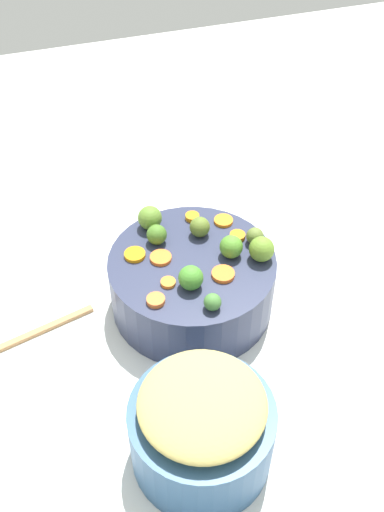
% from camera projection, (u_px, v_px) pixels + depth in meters
% --- Properties ---
extents(tabletop, '(2.40, 2.40, 0.02)m').
position_uv_depth(tabletop, '(174.00, 323.00, 1.04)').
color(tabletop, silver).
rests_on(tabletop, ground).
extents(serving_bowl_carrots, '(0.29, 0.29, 0.11)m').
position_uv_depth(serving_bowl_carrots, '(192.00, 282.00, 1.02)').
color(serving_bowl_carrots, '#2B314B').
rests_on(serving_bowl_carrots, tabletop).
extents(metal_pot, '(0.20, 0.20, 0.12)m').
position_uv_depth(metal_pot, '(202.00, 433.00, 0.81)').
color(metal_pot, '#294E75').
rests_on(metal_pot, tabletop).
extents(stuffing_mound, '(0.17, 0.17, 0.04)m').
position_uv_depth(stuffing_mound, '(202.00, 403.00, 0.76)').
color(stuffing_mound, tan).
rests_on(stuffing_mound, metal_pot).
extents(carrot_slice_0, '(0.05, 0.05, 0.01)m').
position_uv_depth(carrot_slice_0, '(223.00, 274.00, 0.96)').
color(carrot_slice_0, orange).
rests_on(carrot_slice_0, serving_bowl_carrots).
extents(carrot_slice_1, '(0.04, 0.04, 0.01)m').
position_uv_depth(carrot_slice_1, '(156.00, 300.00, 0.91)').
color(carrot_slice_1, orange).
rests_on(carrot_slice_1, serving_bowl_carrots).
extents(carrot_slice_2, '(0.04, 0.04, 0.01)m').
position_uv_depth(carrot_slice_2, '(192.00, 217.00, 1.06)').
color(carrot_slice_2, orange).
rests_on(carrot_slice_2, serving_bowl_carrots).
extents(carrot_slice_3, '(0.04, 0.04, 0.01)m').
position_uv_depth(carrot_slice_3, '(135.00, 255.00, 0.99)').
color(carrot_slice_3, orange).
rests_on(carrot_slice_3, serving_bowl_carrots).
extents(carrot_slice_4, '(0.04, 0.04, 0.01)m').
position_uv_depth(carrot_slice_4, '(237.00, 236.00, 1.02)').
color(carrot_slice_4, orange).
rests_on(carrot_slice_4, serving_bowl_carrots).
extents(carrot_slice_5, '(0.03, 0.03, 0.01)m').
position_uv_depth(carrot_slice_5, '(168.00, 282.00, 0.94)').
color(carrot_slice_5, orange).
rests_on(carrot_slice_5, serving_bowl_carrots).
extents(carrot_slice_6, '(0.05, 0.05, 0.01)m').
position_uv_depth(carrot_slice_6, '(161.00, 258.00, 0.99)').
color(carrot_slice_6, orange).
rests_on(carrot_slice_6, serving_bowl_carrots).
extents(carrot_slice_7, '(0.04, 0.04, 0.01)m').
position_uv_depth(carrot_slice_7, '(223.00, 221.00, 1.06)').
color(carrot_slice_7, orange).
rests_on(carrot_slice_7, serving_bowl_carrots).
extents(brussels_sprout_0, '(0.04, 0.04, 0.04)m').
position_uv_depth(brussels_sprout_0, '(231.00, 247.00, 0.98)').
color(brussels_sprout_0, '#4D872A').
rests_on(brussels_sprout_0, serving_bowl_carrots).
extents(brussels_sprout_1, '(0.04, 0.04, 0.04)m').
position_uv_depth(brussels_sprout_1, '(262.00, 249.00, 0.97)').
color(brussels_sprout_1, olive).
rests_on(brussels_sprout_1, serving_bowl_carrots).
extents(brussels_sprout_2, '(0.03, 0.03, 0.03)m').
position_uv_depth(brussels_sprout_2, '(213.00, 302.00, 0.90)').
color(brussels_sprout_2, '#437835').
rests_on(brussels_sprout_2, serving_bowl_carrots).
extents(brussels_sprout_3, '(0.04, 0.04, 0.04)m').
position_uv_depth(brussels_sprout_3, '(200.00, 227.00, 1.02)').
color(brussels_sprout_3, '#586F28').
rests_on(brussels_sprout_3, serving_bowl_carrots).
extents(brussels_sprout_4, '(0.04, 0.04, 0.04)m').
position_uv_depth(brussels_sprout_4, '(191.00, 278.00, 0.93)').
color(brussels_sprout_4, '#42862B').
rests_on(brussels_sprout_4, serving_bowl_carrots).
extents(brussels_sprout_5, '(0.04, 0.04, 0.04)m').
position_uv_depth(brussels_sprout_5, '(158.00, 234.00, 1.01)').
color(brussels_sprout_5, '#447024').
rests_on(brussels_sprout_5, serving_bowl_carrots).
extents(brussels_sprout_6, '(0.03, 0.03, 0.03)m').
position_uv_depth(brussels_sprout_6, '(255.00, 236.00, 1.01)').
color(brussels_sprout_6, '#5E7031').
rests_on(brussels_sprout_6, serving_bowl_carrots).
extents(brussels_sprout_7, '(0.04, 0.04, 0.04)m').
position_uv_depth(brussels_sprout_7, '(152.00, 217.00, 1.03)').
color(brussels_sprout_7, '#59802B').
rests_on(brussels_sprout_7, serving_bowl_carrots).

